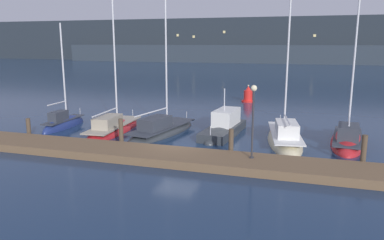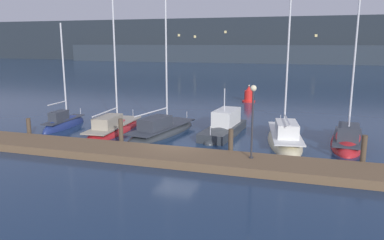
{
  "view_description": "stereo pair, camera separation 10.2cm",
  "coord_description": "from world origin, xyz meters",
  "px_view_note": "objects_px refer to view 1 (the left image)",
  "views": [
    {
      "loc": [
        7.34,
        -20.78,
        6.42
      ],
      "look_at": [
        0.0,
        3.3,
        1.2
      ],
      "focal_mm": 35.0,
      "sensor_mm": 36.0,
      "label": 1
    },
    {
      "loc": [
        7.43,
        -20.75,
        6.42
      ],
      "look_at": [
        0.0,
        3.3,
        1.2
      ],
      "focal_mm": 35.0,
      "sensor_mm": 36.0,
      "label": 2
    }
  ],
  "objects_px": {
    "sailboat_berth_2": "(113,130)",
    "dock_lamppost": "(253,110)",
    "sailboat_berth_3": "(162,131)",
    "motorboat_berth_4": "(224,131)",
    "sailboat_berth_6": "(347,142)",
    "sailboat_berth_5": "(285,140)",
    "channel_buoy": "(248,96)",
    "sailboat_berth_1": "(64,126)"
  },
  "relations": [
    {
      "from": "sailboat_berth_5",
      "to": "sailboat_berth_6",
      "type": "height_order",
      "value": "sailboat_berth_5"
    },
    {
      "from": "motorboat_berth_4",
      "to": "channel_buoy",
      "type": "height_order",
      "value": "motorboat_berth_4"
    },
    {
      "from": "sailboat_berth_3",
      "to": "motorboat_berth_4",
      "type": "distance_m",
      "value": 4.45
    },
    {
      "from": "motorboat_berth_4",
      "to": "dock_lamppost",
      "type": "xyz_separation_m",
      "value": [
        2.9,
        -6.49,
        2.8
      ]
    },
    {
      "from": "motorboat_berth_4",
      "to": "sailboat_berth_5",
      "type": "bearing_deg",
      "value": -13.17
    },
    {
      "from": "dock_lamppost",
      "to": "sailboat_berth_6",
      "type": "bearing_deg",
      "value": 49.62
    },
    {
      "from": "sailboat_berth_1",
      "to": "motorboat_berth_4",
      "type": "bearing_deg",
      "value": 6.59
    },
    {
      "from": "sailboat_berth_6",
      "to": "motorboat_berth_4",
      "type": "bearing_deg",
      "value": 178.19
    },
    {
      "from": "sailboat_berth_2",
      "to": "sailboat_berth_5",
      "type": "xyz_separation_m",
      "value": [
        12.23,
        0.61,
        0.01
      ]
    },
    {
      "from": "sailboat_berth_2",
      "to": "sailboat_berth_3",
      "type": "height_order",
      "value": "sailboat_berth_3"
    },
    {
      "from": "sailboat_berth_3",
      "to": "sailboat_berth_5",
      "type": "height_order",
      "value": "sailboat_berth_3"
    },
    {
      "from": "sailboat_berth_1",
      "to": "motorboat_berth_4",
      "type": "xyz_separation_m",
      "value": [
        12.32,
        1.42,
        0.11
      ]
    },
    {
      "from": "sailboat_berth_1",
      "to": "sailboat_berth_5",
      "type": "bearing_deg",
      "value": 1.44
    },
    {
      "from": "sailboat_berth_1",
      "to": "sailboat_berth_2",
      "type": "height_order",
      "value": "sailboat_berth_2"
    },
    {
      "from": "dock_lamppost",
      "to": "sailboat_berth_2",
      "type": "bearing_deg",
      "value": 155.76
    },
    {
      "from": "sailboat_berth_5",
      "to": "motorboat_berth_4",
      "type": "bearing_deg",
      "value": 166.83
    },
    {
      "from": "sailboat_berth_2",
      "to": "sailboat_berth_3",
      "type": "relative_size",
      "value": 0.86
    },
    {
      "from": "sailboat_berth_1",
      "to": "motorboat_berth_4",
      "type": "height_order",
      "value": "sailboat_berth_1"
    },
    {
      "from": "sailboat_berth_1",
      "to": "sailboat_berth_2",
      "type": "bearing_deg",
      "value": -2.49
    },
    {
      "from": "sailboat_berth_1",
      "to": "sailboat_berth_2",
      "type": "xyz_separation_m",
      "value": [
        4.4,
        -0.19,
        0.02
      ]
    },
    {
      "from": "sailboat_berth_2",
      "to": "sailboat_berth_1",
      "type": "bearing_deg",
      "value": 177.51
    },
    {
      "from": "sailboat_berth_2",
      "to": "dock_lamppost",
      "type": "distance_m",
      "value": 12.22
    },
    {
      "from": "motorboat_berth_4",
      "to": "sailboat_berth_6",
      "type": "bearing_deg",
      "value": -1.81
    },
    {
      "from": "sailboat_berth_3",
      "to": "channel_buoy",
      "type": "relative_size",
      "value": 6.39
    },
    {
      "from": "dock_lamppost",
      "to": "sailboat_berth_3",
      "type": "bearing_deg",
      "value": 143.19
    },
    {
      "from": "sailboat_berth_5",
      "to": "channel_buoy",
      "type": "bearing_deg",
      "value": 106.63
    },
    {
      "from": "sailboat_berth_2",
      "to": "sailboat_berth_5",
      "type": "bearing_deg",
      "value": 2.85
    },
    {
      "from": "sailboat_berth_3",
      "to": "sailboat_berth_6",
      "type": "distance_m",
      "value": 12.54
    },
    {
      "from": "motorboat_berth_4",
      "to": "dock_lamppost",
      "type": "height_order",
      "value": "dock_lamppost"
    },
    {
      "from": "motorboat_berth_4",
      "to": "sailboat_berth_6",
      "type": "xyz_separation_m",
      "value": [
        8.2,
        -0.26,
        -0.1
      ]
    },
    {
      "from": "sailboat_berth_2",
      "to": "channel_buoy",
      "type": "relative_size",
      "value": 5.49
    },
    {
      "from": "sailboat_berth_5",
      "to": "sailboat_berth_6",
      "type": "xyz_separation_m",
      "value": [
        3.9,
        0.75,
        -0.02
      ]
    },
    {
      "from": "channel_buoy",
      "to": "sailboat_berth_6",
      "type": "bearing_deg",
      "value": -60.63
    },
    {
      "from": "sailboat_berth_1",
      "to": "dock_lamppost",
      "type": "bearing_deg",
      "value": -18.41
    },
    {
      "from": "sailboat_berth_5",
      "to": "sailboat_berth_2",
      "type": "bearing_deg",
      "value": -177.15
    },
    {
      "from": "sailboat_berth_6",
      "to": "channel_buoy",
      "type": "height_order",
      "value": "sailboat_berth_6"
    },
    {
      "from": "motorboat_berth_4",
      "to": "sailboat_berth_6",
      "type": "height_order",
      "value": "sailboat_berth_6"
    },
    {
      "from": "sailboat_berth_3",
      "to": "sailboat_berth_6",
      "type": "xyz_separation_m",
      "value": [
        12.52,
        0.83,
        -0.03
      ]
    },
    {
      "from": "sailboat_berth_2",
      "to": "sailboat_berth_5",
      "type": "relative_size",
      "value": 0.92
    },
    {
      "from": "sailboat_berth_2",
      "to": "dock_lamppost",
      "type": "xyz_separation_m",
      "value": [
        10.83,
        -4.87,
        2.9
      ]
    },
    {
      "from": "sailboat_berth_1",
      "to": "channel_buoy",
      "type": "distance_m",
      "value": 20.48
    },
    {
      "from": "sailboat_berth_3",
      "to": "dock_lamppost",
      "type": "bearing_deg",
      "value": -36.81
    }
  ]
}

